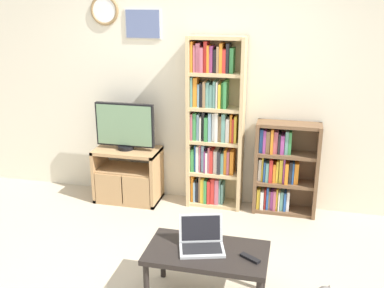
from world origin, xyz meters
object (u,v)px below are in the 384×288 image
Objects in this scene: tv_stand at (128,175)px; bookshelf_tall at (214,126)px; remote_near_laptop at (250,258)px; television at (125,126)px; laptop at (201,240)px; bookshelf_short at (282,169)px; coffee_table at (207,256)px.

tv_stand is 1.15m from bookshelf_tall.
remote_near_laptop is (1.56, -1.59, 0.13)m from tv_stand.
remote_near_laptop is at bearing -45.58° from television.
television is 1.98m from laptop.
laptop is (-0.52, -1.64, 0.00)m from bookshelf_short.
bookshelf_tall is 1.78m from coffee_table.
laptop is 0.39m from remote_near_laptop.
bookshelf_short reaches higher than tv_stand.
tv_stand is 0.57m from television.
television is at bearing 111.38° from laptop.
remote_near_laptop is (1.57, -1.60, -0.44)m from television.
tv_stand is 1.72m from bookshelf_short.
television is 1.77m from bookshelf_short.
tv_stand reaches higher than coffee_table.
bookshelf_tall is (0.96, 0.12, 0.61)m from tv_stand.
television is at bearing -176.36° from bookshelf_short.
bookshelf_tall is at bearing 81.02° from laptop.
coffee_table is at bearing -51.42° from television.
television reaches higher than remote_near_laptop.
bookshelf_short is at bearing 4.01° from tv_stand.
coffee_table is 2.32× the size of laptop.
television is 0.98m from bookshelf_tall.
television reaches higher than tv_stand.
bookshelf_tall is at bearing 99.21° from coffee_table.
tv_stand is at bearing -103.47° from remote_near_laptop.
laptop is (1.18, -1.52, 0.18)m from tv_stand.
bookshelf_tall reaches higher than tv_stand.
remote_near_laptop is at bearing -94.91° from bookshelf_short.
laptop is (1.20, -1.53, -0.39)m from television.
coffee_table is at bearing -49.89° from laptop.
laptop is (0.22, -1.64, -0.43)m from bookshelf_tall.
bookshelf_tall reaches higher than television.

